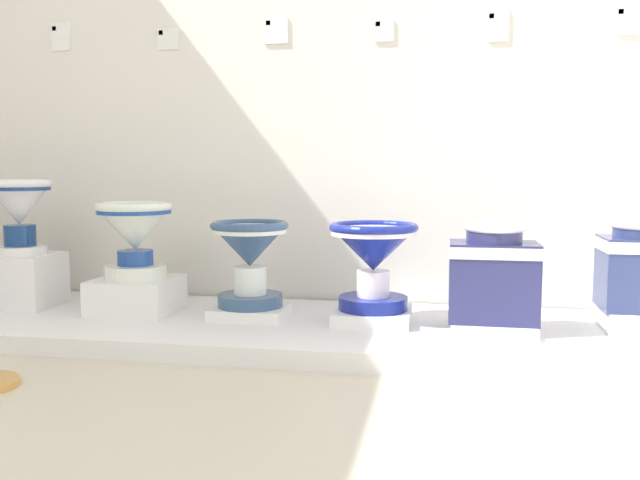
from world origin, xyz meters
TOP-DOWN VIEW (x-y plane):
  - wall_back at (2.07, 2.96)m, footprint 4.34×0.06m
  - display_platform at (2.07, 2.40)m, footprint 3.52×1.02m
  - plinth_block_leftmost at (0.58, 2.47)m, footprint 0.35×0.32m
  - antique_toilet_leftmost at (0.58, 2.47)m, footprint 0.34×0.34m
  - plinth_block_pale_glazed at (1.21, 2.45)m, footprint 0.39×0.37m
  - antique_toilet_pale_glazed at (1.21, 2.45)m, footprint 0.38×0.38m
  - plinth_block_slender_white at (1.81, 2.43)m, footprint 0.35×0.30m
  - antique_toilet_slender_white at (1.81, 2.43)m, footprint 0.37×0.37m
  - plinth_block_squat_floral at (2.39, 2.43)m, footprint 0.35×0.35m
  - antique_toilet_squat_floral at (2.39, 2.43)m, footprint 0.41×0.41m
  - plinth_block_tall_cobalt at (2.92, 2.37)m, footprint 0.35×0.40m
  - antique_toilet_tall_cobalt at (2.92, 2.37)m, footprint 0.39×0.27m
  - plinth_block_central_ornate at (3.55, 2.48)m, footprint 0.28×0.39m
  - antique_toilet_central_ornate at (3.55, 2.48)m, footprint 0.32×0.29m
  - info_placard_first at (0.57, 2.92)m, footprint 0.11×0.01m
  - info_placard_second at (1.21, 2.92)m, footprint 0.12×0.01m
  - info_placard_third at (1.82, 2.92)m, footprint 0.13×0.01m
  - info_placard_fourth at (2.39, 2.92)m, footprint 0.10×0.01m
  - info_placard_fifth at (2.95, 2.92)m, footprint 0.10×0.01m
  - info_placard_sixth at (3.56, 2.92)m, footprint 0.11×0.01m

SIDE VIEW (x-z plane):
  - display_platform at x=2.07m, z-range 0.00..0.08m
  - plinth_block_tall_cobalt at x=2.92m, z-range 0.08..0.13m
  - plinth_block_slender_white at x=1.81m, z-range 0.08..0.14m
  - plinth_block_squat_floral at x=2.39m, z-range 0.08..0.14m
  - plinth_block_central_ornate at x=3.55m, z-range 0.08..0.18m
  - plinth_block_pale_glazed at x=1.21m, z-range 0.08..0.25m
  - plinth_block_leftmost at x=0.58m, z-range 0.08..0.35m
  - antique_toilet_tall_cobalt at x=2.92m, z-range 0.13..0.56m
  - antique_toilet_central_ornate at x=3.55m, z-range 0.18..0.57m
  - antique_toilet_slender_white at x=1.81m, z-range 0.20..0.60m
  - antique_toilet_squat_floral at x=2.39m, z-range 0.21..0.61m
  - antique_toilet_pale_glazed at x=1.21m, z-range 0.30..0.67m
  - antique_toilet_leftmost at x=0.58m, z-range 0.41..0.79m
  - info_placard_second at x=1.21m, z-range 1.43..1.55m
  - info_placard_fourth at x=2.39m, z-range 1.44..1.55m
  - info_placard_fifth at x=2.95m, z-range 1.42..1.58m
  - info_placard_sixth at x=3.56m, z-range 1.43..1.57m
  - info_placard_third at x=1.82m, z-range 1.45..1.58m
  - info_placard_first at x=0.57m, z-range 1.45..1.60m
  - wall_back at x=2.07m, z-range 0.00..3.19m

